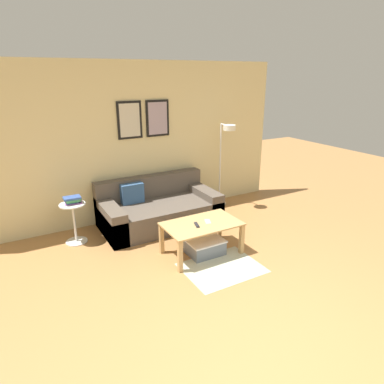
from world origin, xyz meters
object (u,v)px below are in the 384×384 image
(coffee_table, at_px, (202,228))
(floor_lamp, at_px, (225,150))
(side_table, at_px, (74,219))
(storage_bin, at_px, (205,246))
(cell_phone, at_px, (208,221))
(remote_control, at_px, (197,225))
(couch, at_px, (158,209))
(book_stack, at_px, (73,200))

(coffee_table, distance_m, floor_lamp, 1.93)
(side_table, bearing_deg, storage_bin, -39.70)
(side_table, xyz_separation_m, cell_phone, (1.53, -1.19, 0.09))
(coffee_table, bearing_deg, floor_lamp, 45.72)
(floor_lamp, xyz_separation_m, remote_control, (-1.35, -1.32, -0.61))
(couch, xyz_separation_m, side_table, (-1.32, 0.00, 0.11))
(coffee_table, distance_m, remote_control, 0.13)
(book_stack, bearing_deg, cell_phone, -38.44)
(couch, relative_size, cell_phone, 13.32)
(remote_control, bearing_deg, cell_phone, 25.00)
(storage_bin, xyz_separation_m, side_table, (-1.47, 1.22, 0.25))
(cell_phone, bearing_deg, side_table, 163.28)
(storage_bin, bearing_deg, couch, 96.85)
(couch, xyz_separation_m, coffee_table, (0.11, -1.18, 0.12))
(book_stack, xyz_separation_m, cell_phone, (1.51, -1.20, -0.20))
(side_table, bearing_deg, remote_control, -42.28)
(side_table, height_order, cell_phone, side_table)
(floor_lamp, height_order, remote_control, floor_lamp)
(side_table, distance_m, book_stack, 0.29)
(book_stack, distance_m, remote_control, 1.82)
(couch, relative_size, remote_control, 12.43)
(couch, distance_m, remote_control, 1.23)
(floor_lamp, height_order, cell_phone, floor_lamp)
(storage_bin, height_order, book_stack, book_stack)
(coffee_table, height_order, remote_control, remote_control)
(coffee_table, height_order, side_table, side_table)
(storage_bin, distance_m, cell_phone, 0.35)
(storage_bin, relative_size, side_table, 0.82)
(coffee_table, height_order, cell_phone, cell_phone)
(floor_lamp, xyz_separation_m, book_stack, (-2.68, -0.09, -0.41))
(couch, distance_m, side_table, 1.32)
(couch, bearing_deg, cell_phone, -79.97)
(storage_bin, relative_size, cell_phone, 3.53)
(floor_lamp, xyz_separation_m, side_table, (-2.69, -0.10, -0.70))
(couch, relative_size, floor_lamp, 1.23)
(couch, distance_m, floor_lamp, 1.60)
(cell_phone, bearing_deg, floor_lamp, 69.02)
(storage_bin, relative_size, remote_control, 3.29)
(couch, bearing_deg, floor_lamp, 4.45)
(coffee_table, distance_m, storage_bin, 0.27)
(side_table, distance_m, remote_control, 1.81)
(side_table, bearing_deg, coffee_table, -39.60)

